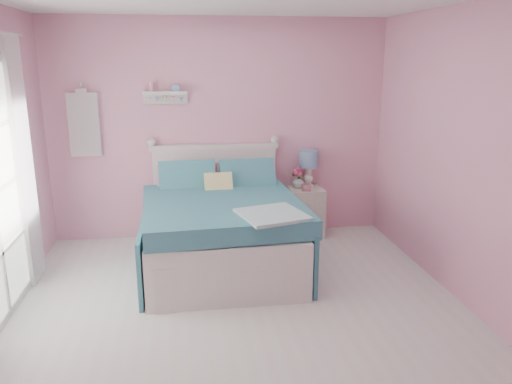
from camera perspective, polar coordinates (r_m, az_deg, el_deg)
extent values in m
plane|color=silver|center=(4.30, -1.52, -14.74)|extent=(4.50, 4.50, 0.00)
plane|color=pink|center=(6.03, -4.13, 7.08)|extent=(4.00, 0.00, 4.00)
plane|color=pink|center=(1.73, 7.20, -14.03)|extent=(4.00, 0.00, 4.00)
plane|color=pink|center=(4.50, 24.56, 3.00)|extent=(0.00, 4.50, 4.50)
cube|color=silver|center=(5.32, -3.91, -6.25)|extent=(1.55, 1.98, 0.41)
cube|color=silver|center=(5.22, -3.97, -3.33)|extent=(1.49, 1.91, 0.16)
cube|color=silver|center=(6.12, -4.65, -0.09)|extent=(1.47, 0.07, 1.08)
cube|color=silver|center=(5.99, -4.77, 5.17)|extent=(1.53, 0.09, 0.06)
cube|color=silver|center=(4.42, -2.97, -9.78)|extent=(1.47, 0.06, 0.56)
cube|color=teal|center=(5.02, -3.87, -2.02)|extent=(1.65, 1.73, 0.18)
cube|color=pink|center=(5.74, -7.87, 1.19)|extent=(0.70, 0.32, 0.43)
cube|color=pink|center=(5.78, -1.15, 1.43)|extent=(0.70, 0.32, 0.43)
cube|color=#CCBC59|center=(5.48, -4.30, 0.62)|extent=(0.31, 0.24, 0.31)
cube|color=beige|center=(6.19, 5.68, -2.26)|extent=(0.41, 0.39, 0.60)
cube|color=silver|center=(5.97, 6.13, -1.23)|extent=(0.35, 0.02, 0.16)
sphere|color=white|center=(5.95, 6.18, -1.29)|extent=(0.03, 0.03, 0.03)
cylinder|color=white|center=(6.19, 5.96, 0.71)|extent=(0.14, 0.14, 0.02)
cylinder|color=white|center=(6.16, 5.99, 1.82)|extent=(0.07, 0.07, 0.25)
cylinder|color=#7599C4|center=(6.12, 6.05, 3.80)|extent=(0.23, 0.23, 0.21)
imported|color=silver|center=(6.12, 4.83, 1.21)|extent=(0.16, 0.16, 0.16)
imported|color=#CC8990|center=(5.98, 5.76, 0.51)|extent=(0.12, 0.12, 0.09)
sphere|color=#DC4B79|center=(6.08, 4.87, 2.61)|extent=(0.06, 0.06, 0.06)
sphere|color=#DC4B79|center=(6.12, 5.18, 2.29)|extent=(0.06, 0.06, 0.06)
sphere|color=#DC4B79|center=(6.09, 4.47, 2.34)|extent=(0.06, 0.06, 0.06)
sphere|color=#DC4B79|center=(6.07, 5.10, 2.00)|extent=(0.06, 0.06, 0.06)
sphere|color=#DC4B79|center=(6.07, 4.62, 2.10)|extent=(0.06, 0.06, 0.06)
cube|color=silver|center=(5.89, -10.35, 11.09)|extent=(0.50, 0.14, 0.04)
cube|color=silver|center=(5.95, -10.29, 10.46)|extent=(0.50, 0.03, 0.12)
cylinder|color=#D18C99|center=(5.89, -11.87, 11.70)|extent=(0.06, 0.06, 0.10)
cube|color=#7599C4|center=(5.88, -9.18, 11.63)|extent=(0.08, 0.06, 0.07)
cube|color=white|center=(6.04, -19.06, 7.27)|extent=(0.34, 0.03, 0.72)
cube|color=silver|center=(4.87, -26.44, -12.27)|extent=(0.04, 1.32, 0.06)
cube|color=silver|center=(5.10, -25.66, 1.27)|extent=(0.04, 0.06, 2.10)
cube|color=white|center=(5.16, -24.93, 2.99)|extent=(0.04, 0.40, 2.32)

